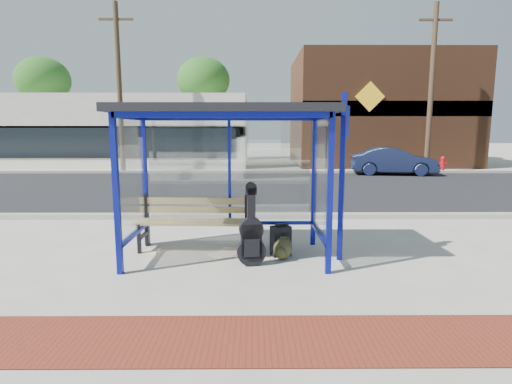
{
  "coord_description": "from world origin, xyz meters",
  "views": [
    {
      "loc": [
        0.42,
        -6.28,
        2.05
      ],
      "look_at": [
        0.47,
        0.2,
        1.05
      ],
      "focal_mm": 28.0,
      "sensor_mm": 36.0,
      "label": 1
    }
  ],
  "objects_px": {
    "guitar_bag": "(251,237)",
    "backpack": "(282,249)",
    "bench": "(195,219)",
    "parked_car": "(393,161)",
    "fire_hydrant": "(443,163)",
    "suitcase": "(281,241)"
  },
  "relations": [
    {
      "from": "guitar_bag",
      "to": "backpack",
      "type": "xyz_separation_m",
      "value": [
        0.5,
        0.28,
        -0.27
      ]
    },
    {
      "from": "backpack",
      "to": "bench",
      "type": "bearing_deg",
      "value": 179.74
    },
    {
      "from": "bench",
      "to": "guitar_bag",
      "type": "bearing_deg",
      "value": -38.8
    },
    {
      "from": "parked_car",
      "to": "fire_hydrant",
      "type": "xyz_separation_m",
      "value": [
        2.92,
        1.24,
        -0.21
      ]
    },
    {
      "from": "suitcase",
      "to": "parked_car",
      "type": "relative_size",
      "value": 0.14
    },
    {
      "from": "guitar_bag",
      "to": "parked_car",
      "type": "height_order",
      "value": "parked_car"
    },
    {
      "from": "backpack",
      "to": "parked_car",
      "type": "bearing_deg",
      "value": 85.24
    },
    {
      "from": "suitcase",
      "to": "backpack",
      "type": "height_order",
      "value": "suitcase"
    },
    {
      "from": "parked_car",
      "to": "fire_hydrant",
      "type": "height_order",
      "value": "parked_car"
    },
    {
      "from": "parked_car",
      "to": "fire_hydrant",
      "type": "distance_m",
      "value": 3.18
    },
    {
      "from": "guitar_bag",
      "to": "fire_hydrant",
      "type": "distance_m",
      "value": 16.9
    },
    {
      "from": "guitar_bag",
      "to": "backpack",
      "type": "relative_size",
      "value": 3.26
    },
    {
      "from": "guitar_bag",
      "to": "parked_car",
      "type": "distance_m",
      "value": 14.33
    },
    {
      "from": "suitcase",
      "to": "fire_hydrant",
      "type": "xyz_separation_m",
      "value": [
        9.02,
        13.49,
        0.18
      ]
    },
    {
      "from": "fire_hydrant",
      "to": "suitcase",
      "type": "bearing_deg",
      "value": -123.78
    },
    {
      "from": "bench",
      "to": "guitar_bag",
      "type": "distance_m",
      "value": 1.32
    },
    {
      "from": "bench",
      "to": "backpack",
      "type": "bearing_deg",
      "value": -19.01
    },
    {
      "from": "bench",
      "to": "backpack",
      "type": "height_order",
      "value": "bench"
    },
    {
      "from": "guitar_bag",
      "to": "backpack",
      "type": "height_order",
      "value": "guitar_bag"
    },
    {
      "from": "guitar_bag",
      "to": "suitcase",
      "type": "height_order",
      "value": "guitar_bag"
    },
    {
      "from": "suitcase",
      "to": "guitar_bag",
      "type": "bearing_deg",
      "value": -154.32
    },
    {
      "from": "parked_car",
      "to": "fire_hydrant",
      "type": "bearing_deg",
      "value": -59.37
    }
  ]
}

